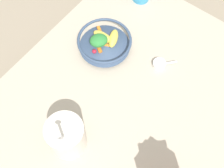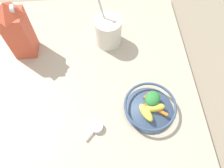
{
  "view_description": "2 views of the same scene",
  "coord_description": "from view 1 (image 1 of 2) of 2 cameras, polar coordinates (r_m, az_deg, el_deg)",
  "views": [
    {
      "loc": [
        0.36,
        0.11,
        1.02
      ],
      "look_at": [
        -0.01,
        -0.17,
        0.11
      ],
      "focal_mm": 50.0,
      "sensor_mm": 36.0,
      "label": 1
    },
    {
      "loc": [
        -0.44,
        -0.13,
        0.84
      ],
      "look_at": [
        -0.05,
        -0.17,
        0.11
      ],
      "focal_mm": 35.0,
      "sensor_mm": 36.0,
      "label": 2
    }
  ],
  "objects": [
    {
      "name": "fruit_bowl",
      "position": [
        1.14,
        -1.4,
        7.67
      ],
      "size": [
        0.2,
        0.2,
        0.08
      ],
      "color": "#384C6B",
      "rests_on": "countertop"
    },
    {
      "name": "yogurt_tub",
      "position": [
        0.95,
        -8.39,
        -9.32
      ],
      "size": [
        0.12,
        0.12,
        0.26
      ],
      "color": "silver",
      "rests_on": "countertop"
    },
    {
      "name": "countertop",
      "position": [
        1.06,
        6.94,
        -7.3
      ],
      "size": [
        1.03,
        1.03,
        0.04
      ],
      "color": "#B2A893",
      "rests_on": "ground_plane"
    },
    {
      "name": "ground_plane",
      "position": [
        1.08,
        6.82,
        -7.68
      ],
      "size": [
        6.0,
        6.0,
        0.0
      ],
      "primitive_type": "plane",
      "color": "gray"
    },
    {
      "name": "measuring_scoop",
      "position": [
        1.13,
        8.73,
        3.59
      ],
      "size": [
        0.07,
        0.07,
        0.02
      ],
      "color": "white",
      "rests_on": "countertop"
    }
  ]
}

